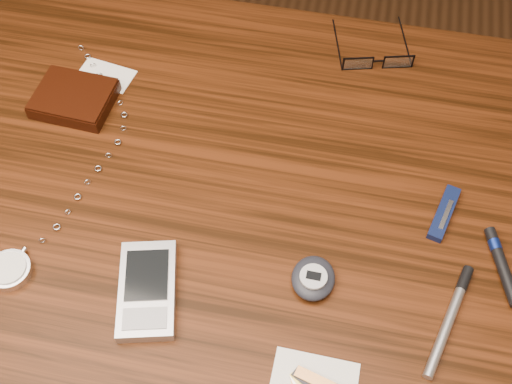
# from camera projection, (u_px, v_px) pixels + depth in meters

# --- Properties ---
(ground) EXTENTS (3.80, 3.80, 0.00)m
(ground) POSITION_uv_depth(u_px,v_px,m) (212.00, 368.00, 1.45)
(ground) COLOR #472814
(ground) RESTS_ON ground
(desk) EXTENTS (1.00, 0.70, 0.75)m
(desk) POSITION_uv_depth(u_px,v_px,m) (185.00, 220.00, 0.91)
(desk) COLOR #3A1809
(desk) RESTS_ON ground
(wallet_and_card) EXTENTS (0.12, 0.14, 0.02)m
(wallet_and_card) POSITION_uv_depth(u_px,v_px,m) (75.00, 98.00, 0.89)
(wallet_and_card) COLOR black
(wallet_and_card) RESTS_ON desk
(eyeglasses) EXTENTS (0.13, 0.13, 0.02)m
(eyeglasses) POSITION_uv_depth(u_px,v_px,m) (377.00, 60.00, 0.93)
(eyeglasses) COLOR black
(eyeglasses) RESTS_ON desk
(pocket_watch) EXTENTS (0.12, 0.39, 0.02)m
(pocket_watch) POSITION_uv_depth(u_px,v_px,m) (17.00, 259.00, 0.75)
(pocket_watch) COLOR silver
(pocket_watch) RESTS_ON desk
(pda_phone) EXTENTS (0.09, 0.13, 0.02)m
(pda_phone) POSITION_uv_depth(u_px,v_px,m) (147.00, 290.00, 0.73)
(pda_phone) COLOR #ADADB2
(pda_phone) RESTS_ON desk
(pedometer) EXTENTS (0.05, 0.06, 0.02)m
(pedometer) POSITION_uv_depth(u_px,v_px,m) (313.00, 278.00, 0.73)
(pedometer) COLOR black
(pedometer) RESTS_ON desk
(pocket_knife) EXTENTS (0.04, 0.08, 0.01)m
(pocket_knife) POSITION_uv_depth(u_px,v_px,m) (444.00, 213.00, 0.79)
(pocket_knife) COLOR #0C1837
(pocket_knife) RESTS_ON desk
(silver_pen) EXTENTS (0.05, 0.14, 0.01)m
(silver_pen) POSITION_uv_depth(u_px,v_px,m) (452.00, 312.00, 0.72)
(silver_pen) COLOR #ACACB0
(silver_pen) RESTS_ON desk
(black_blue_pen) EXTENTS (0.04, 0.10, 0.01)m
(black_blue_pen) POSITION_uv_depth(u_px,v_px,m) (501.00, 263.00, 0.75)
(black_blue_pen) COLOR black
(black_blue_pen) RESTS_ON desk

